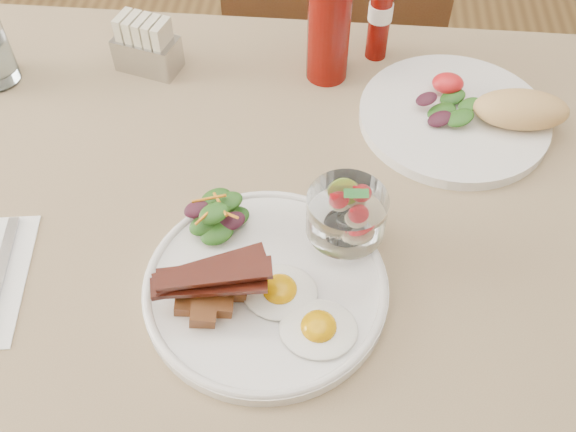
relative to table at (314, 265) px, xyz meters
The scene contains 11 objects.
table is the anchor object (origin of this frame).
chair_far 0.68m from the table, 90.00° to the left, with size 0.42×0.42×0.93m.
main_plate 0.15m from the table, 116.77° to the right, with size 0.28×0.28×0.02m, color white.
fried_eggs 0.18m from the table, 94.82° to the right, with size 0.14×0.13×0.02m.
bacon_potato_pile 0.22m from the table, 129.20° to the right, with size 0.13×0.08×0.06m.
side_salad 0.17m from the table, 167.36° to the right, with size 0.08×0.07×0.04m.
fruit_cup 0.16m from the table, 45.98° to the right, with size 0.09×0.09×0.09m.
second_plate 0.31m from the table, 45.32° to the left, with size 0.29×0.27×0.07m.
ketchup_bottle 0.35m from the table, 90.79° to the left, with size 0.07×0.07×0.19m.
hot_sauce_bottle 0.39m from the table, 78.65° to the left, with size 0.04×0.04×0.13m.
sugar_caddy 0.42m from the table, 133.84° to the left, with size 0.11×0.08×0.09m.
Camera 1 is at (0.01, -0.50, 1.38)m, focal length 40.00 mm.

